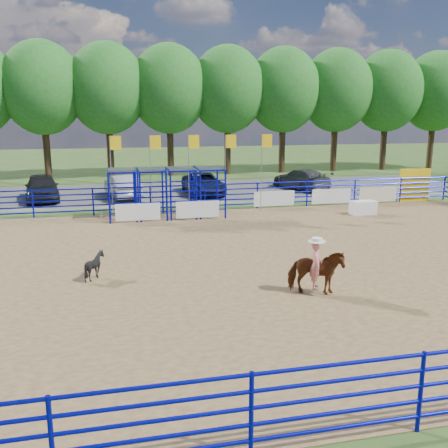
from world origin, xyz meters
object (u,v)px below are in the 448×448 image
Objects in this scene: horse_and_rider at (316,267)px; car_d at (301,179)px; announcer_table at (363,208)px; car_a at (42,187)px; calf at (95,266)px; car_b at (123,186)px; car_c at (204,184)px.

car_d is (7.22, 19.72, -0.16)m from horse_and_rider.
car_a is at bearing 154.06° from announcer_table.
announcer_table is 0.28× the size of car_a.
car_a is (-17.28, 8.40, 0.44)m from announcer_table.
car_d is at bearing 89.88° from announcer_table.
calf is 0.19× the size of car_a.
announcer_table is 15.71m from calf.
car_a is at bearing -12.69° from car_b.
announcer_table is at bearing 72.94° from car_d.
calf is 0.18× the size of car_d.
announcer_table is 9.12m from car_d.
car_a is at bearing -14.58° from car_d.
calf is (-13.71, -7.66, 0.09)m from announcer_table.
horse_and_rider is at bearing -91.57° from car_c.
car_a reaches higher than car_c.
horse_and_rider is at bearing -127.74° from calf.
horse_and_rider reaches higher than car_a.
announcer_table is 12.83m from horse_and_rider.
horse_and_rider is at bearing 52.95° from car_d.
car_b is at bearing -9.87° from car_a.
car_a is (-3.56, 16.06, 0.36)m from calf.
car_d is at bearing -5.58° from car_a.
car_b is at bearing -178.69° from car_c.
horse_and_rider is at bearing -70.01° from car_a.
car_d is at bearing 69.89° from horse_and_rider.
car_c is 7.15m from car_d.
car_a reaches higher than calf.
horse_and_rider is at bearing -124.18° from announcer_table.
car_d is (7.12, 0.64, 0.02)m from car_c.
car_d is (12.41, 0.88, -0.04)m from car_b.
horse_and_rider is 0.51× the size of car_d.
horse_and_rider is 19.08m from car_c.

